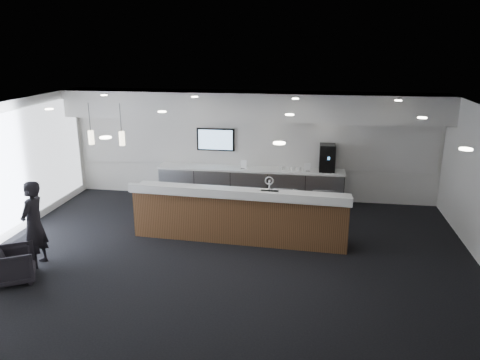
% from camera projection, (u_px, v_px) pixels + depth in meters
% --- Properties ---
extents(ground, '(10.00, 10.00, 0.00)m').
position_uv_depth(ground, '(226.00, 259.00, 9.48)').
color(ground, black).
rests_on(ground, ground).
extents(ceiling, '(10.00, 8.00, 0.02)m').
position_uv_depth(ceiling, '(224.00, 111.00, 8.63)').
color(ceiling, black).
rests_on(ceiling, back_wall).
extents(back_wall, '(10.00, 0.02, 3.00)m').
position_uv_depth(back_wall, '(252.00, 145.00, 12.85)').
color(back_wall, silver).
rests_on(back_wall, ground).
extents(soffit_bulkhead, '(10.00, 0.90, 0.70)m').
position_uv_depth(soffit_bulkhead, '(250.00, 106.00, 12.09)').
color(soffit_bulkhead, silver).
rests_on(soffit_bulkhead, back_wall).
extents(alcove_panel, '(9.80, 0.06, 1.40)m').
position_uv_depth(alcove_panel, '(252.00, 142.00, 12.79)').
color(alcove_panel, silver).
rests_on(alcove_panel, back_wall).
extents(back_credenza, '(5.06, 0.66, 0.95)m').
position_uv_depth(back_credenza, '(250.00, 185.00, 12.80)').
color(back_credenza, gray).
rests_on(back_credenza, ground).
extents(wall_tv, '(1.05, 0.08, 0.62)m').
position_uv_depth(wall_tv, '(216.00, 140.00, 12.86)').
color(wall_tv, black).
rests_on(wall_tv, back_wall).
extents(pendant_left, '(0.12, 0.12, 0.30)m').
position_uv_depth(pendant_left, '(121.00, 139.00, 9.96)').
color(pendant_left, beige).
rests_on(pendant_left, ceiling).
extents(pendant_right, '(0.12, 0.12, 0.30)m').
position_uv_depth(pendant_right, '(90.00, 138.00, 10.06)').
color(pendant_right, beige).
rests_on(pendant_right, ceiling).
extents(ceiling_can_lights, '(7.00, 5.00, 0.02)m').
position_uv_depth(ceiling_can_lights, '(225.00, 113.00, 8.64)').
color(ceiling_can_lights, white).
rests_on(ceiling_can_lights, ceiling).
extents(service_counter, '(4.82, 1.05, 1.49)m').
position_uv_depth(service_counter, '(239.00, 215.00, 10.28)').
color(service_counter, '#4B2F19').
rests_on(service_counter, ground).
extents(coffee_machine, '(0.41, 0.54, 0.71)m').
position_uv_depth(coffee_machine, '(327.00, 158.00, 12.29)').
color(coffee_machine, black).
rests_on(coffee_machine, back_credenza).
extents(info_sign_left, '(0.17, 0.07, 0.24)m').
position_uv_depth(info_sign_left, '(244.00, 164.00, 12.57)').
color(info_sign_left, white).
rests_on(info_sign_left, back_credenza).
extents(info_sign_right, '(0.16, 0.06, 0.21)m').
position_uv_depth(info_sign_right, '(307.00, 167.00, 12.33)').
color(info_sign_right, white).
rests_on(info_sign_right, back_credenza).
extents(armchair, '(0.97, 0.96, 0.65)m').
position_uv_depth(armchair, '(14.00, 265.00, 8.53)').
color(armchair, black).
rests_on(armchair, ground).
extents(lounge_guest, '(0.42, 0.63, 1.72)m').
position_uv_depth(lounge_guest, '(34.00, 224.00, 9.00)').
color(lounge_guest, black).
rests_on(lounge_guest, ground).
extents(cup_0, '(0.09, 0.09, 0.09)m').
position_uv_depth(cup_0, '(303.00, 169.00, 12.38)').
color(cup_0, white).
rests_on(cup_0, back_credenza).
extents(cup_1, '(0.13, 0.13, 0.09)m').
position_uv_depth(cup_1, '(298.00, 169.00, 12.40)').
color(cup_1, white).
rests_on(cup_1, back_credenza).
extents(cup_2, '(0.11, 0.11, 0.09)m').
position_uv_depth(cup_2, '(293.00, 169.00, 12.42)').
color(cup_2, white).
rests_on(cup_2, back_credenza).
extents(cup_3, '(0.12, 0.12, 0.09)m').
position_uv_depth(cup_3, '(287.00, 169.00, 12.44)').
color(cup_3, white).
rests_on(cup_3, back_credenza).
extents(cup_4, '(0.13, 0.13, 0.09)m').
position_uv_depth(cup_4, '(282.00, 168.00, 12.46)').
color(cup_4, white).
rests_on(cup_4, back_credenza).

